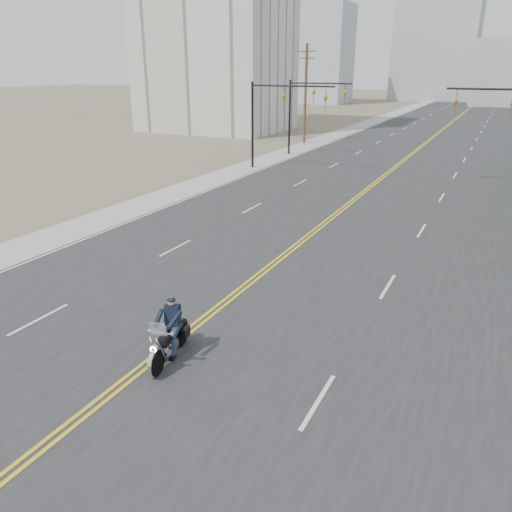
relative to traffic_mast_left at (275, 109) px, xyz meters
name	(u,v)px	position (x,y,z in m)	size (l,w,h in m)	color
ground_plane	(54,439)	(8.98, -32.00, -4.94)	(400.00, 400.00, 0.00)	#776D56
road	(444,129)	(8.98, 38.00, -4.93)	(20.00, 200.00, 0.01)	#303033
sidewalk_left	(363,125)	(-2.52, 38.00, -4.93)	(3.00, 200.00, 0.01)	#A5A5A0
traffic_mast_left	(275,109)	(0.00, 0.00, 0.00)	(7.10, 0.26, 7.00)	black
traffic_mast_far	(306,103)	(-0.33, 8.00, -0.06)	(6.10, 0.26, 7.00)	black
utility_pole_left	(305,93)	(-3.52, 16.00, 0.54)	(2.20, 0.30, 10.50)	brown
apartment_block	(215,10)	(-19.02, 23.00, 10.06)	(18.00, 14.00, 30.00)	silver
haze_bldg_a	(319,55)	(-26.02, 83.00, 6.06)	(14.00, 12.00, 22.00)	#B7BCC6
haze_bldg_d	(436,48)	(-3.02, 108.00, 8.06)	(20.00, 15.00, 26.00)	#ADB2B7
haze_bldg_f	(286,68)	(-41.02, 98.00, 3.06)	(12.00, 12.00, 16.00)	#ADB2B7
motorcyclist	(168,331)	(9.39, -28.01, -4.02)	(1.01, 2.36, 1.84)	black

